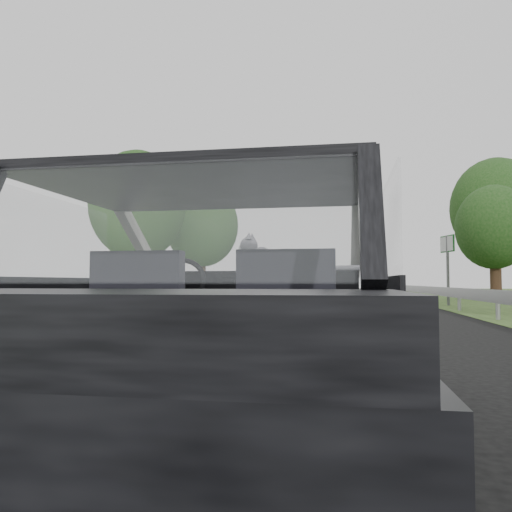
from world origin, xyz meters
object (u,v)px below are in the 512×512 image
(subject_car, at_px, (227,315))
(other_car, at_px, (294,287))
(cat, at_px, (286,258))
(highway_sign, at_px, (448,270))

(subject_car, height_order, other_car, other_car)
(cat, relative_size, highway_sign, 0.23)
(cat, xyz_separation_m, highway_sign, (4.52, 16.92, 0.28))
(subject_car, relative_size, other_car, 0.90)
(subject_car, distance_m, cat, 0.79)
(cat, distance_m, other_car, 17.57)
(other_car, bearing_deg, cat, -79.54)
(subject_car, bearing_deg, other_car, 94.10)
(subject_car, distance_m, highway_sign, 18.22)
(other_car, distance_m, highway_sign, 6.17)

